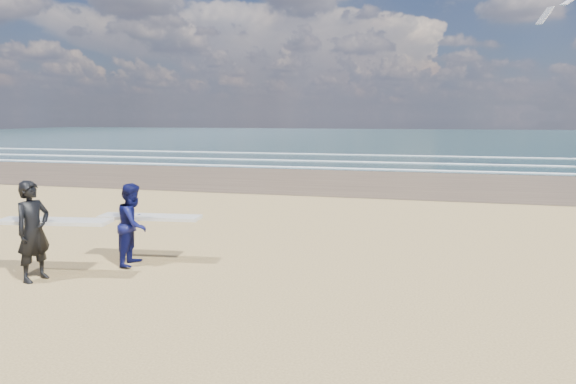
# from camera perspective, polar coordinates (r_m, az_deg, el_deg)

# --- Properties ---
(ocean) EXTENTS (220.00, 100.00, 0.02)m
(ocean) POSITION_cam_1_polar(r_m,az_deg,el_deg) (80.57, 22.89, 5.54)
(ocean) COLOR #1A383B
(ocean) RESTS_ON ground
(surfer_near) EXTENTS (2.25, 1.17, 1.94)m
(surfer_near) POSITION_cam_1_polar(r_m,az_deg,el_deg) (10.94, -26.24, -3.80)
(surfer_near) COLOR black
(surfer_near) RESTS_ON ground
(surfer_far) EXTENTS (2.24, 1.19, 1.75)m
(surfer_far) POSITION_cam_1_polar(r_m,az_deg,el_deg) (11.36, -16.67, -3.39)
(surfer_far) COLOR #0B0E41
(surfer_far) RESTS_ON ground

